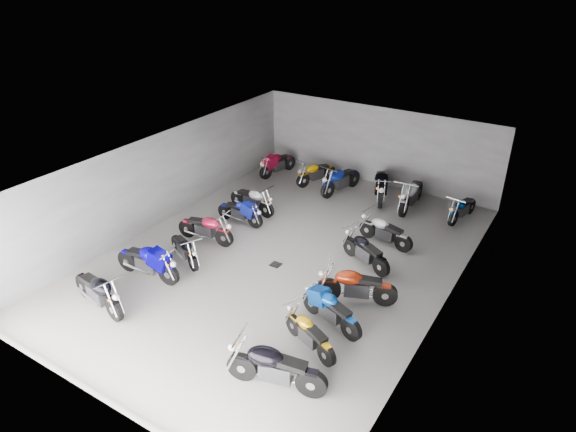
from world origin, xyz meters
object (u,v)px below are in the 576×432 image
(motorcycle_left_b, at_px, (148,262))
(motorcycle_back_a, at_px, (277,164))
(motorcycle_left_c, at_px, (184,249))
(motorcycle_right_f, at_px, (385,231))
(motorcycle_left_e, at_px, (240,212))
(motorcycle_right_a, at_px, (275,368))
(motorcycle_left_d, at_px, (206,228))
(motorcycle_left_f, at_px, (252,200))
(motorcycle_back_c, at_px, (340,180))
(motorcycle_back_e, at_px, (411,194))
(motorcycle_left_a, at_px, (98,292))
(motorcycle_back_d, at_px, (381,185))
(motorcycle_back_b, at_px, (316,173))
(drain_grate, at_px, (276,265))
(motorcycle_right_b, at_px, (309,333))
(motorcycle_right_d, at_px, (356,286))
(motorcycle_back_f, at_px, (462,208))
(motorcycle_right_c, at_px, (331,309))
(motorcycle_right_e, at_px, (365,251))

(motorcycle_left_b, distance_m, motorcycle_back_a, 8.68)
(motorcycle_left_c, bearing_deg, motorcycle_right_f, 156.18)
(motorcycle_back_a, bearing_deg, motorcycle_left_e, 118.32)
(motorcycle_right_a, xyz_separation_m, motorcycle_right_f, (-0.40, 7.13, -0.08))
(motorcycle_left_d, relative_size, motorcycle_left_f, 1.02)
(motorcycle_left_c, distance_m, motorcycle_back_c, 7.36)
(motorcycle_back_e, bearing_deg, motorcycle_left_a, 61.87)
(motorcycle_back_c, height_order, motorcycle_back_d, motorcycle_back_d)
(motorcycle_back_a, distance_m, motorcycle_back_b, 1.88)
(drain_grate, distance_m, motorcycle_left_d, 2.77)
(motorcycle_right_b, relative_size, motorcycle_back_c, 0.80)
(motorcycle_left_e, xyz_separation_m, motorcycle_right_d, (5.43, -2.03, 0.08))
(motorcycle_left_f, distance_m, motorcycle_back_a, 3.69)
(drain_grate, height_order, motorcycle_right_d, motorcycle_right_d)
(motorcycle_back_c, distance_m, motorcycle_back_f, 4.76)
(motorcycle_left_e, xyz_separation_m, motorcycle_back_d, (3.36, 4.53, 0.12))
(motorcycle_left_a, xyz_separation_m, motorcycle_right_b, (5.56, 1.63, -0.09))
(motorcycle_left_e, height_order, motorcycle_right_f, motorcycle_right_f)
(motorcycle_right_d, distance_m, motorcycle_back_f, 6.54)
(drain_grate, relative_size, motorcycle_right_c, 0.16)
(motorcycle_right_b, relative_size, motorcycle_back_f, 0.95)
(drain_grate, bearing_deg, motorcycle_right_a, -56.80)
(motorcycle_right_c, bearing_deg, motorcycle_right_f, 22.59)
(motorcycle_right_a, bearing_deg, motorcycle_left_b, 59.44)
(motorcycle_right_f, bearing_deg, motorcycle_left_c, 141.30)
(motorcycle_left_a, relative_size, motorcycle_right_a, 0.97)
(drain_grate, xyz_separation_m, motorcycle_right_b, (2.73, -2.68, 0.44))
(motorcycle_left_c, distance_m, motorcycle_back_f, 9.81)
(motorcycle_right_d, bearing_deg, motorcycle_right_f, -13.47)
(motorcycle_back_a, bearing_deg, motorcycle_left_d, 112.28)
(drain_grate, relative_size, motorcycle_right_e, 0.17)
(drain_grate, height_order, motorcycle_right_e, motorcycle_right_e)
(motorcycle_left_f, xyz_separation_m, motorcycle_back_d, (3.52, 3.59, 0.08))
(motorcycle_right_a, height_order, motorcycle_back_d, motorcycle_back_d)
(motorcycle_right_d, height_order, motorcycle_back_f, motorcycle_right_d)
(motorcycle_left_e, relative_size, motorcycle_right_d, 0.90)
(motorcycle_back_c, bearing_deg, motorcycle_right_e, 138.03)
(motorcycle_left_a, distance_m, motorcycle_left_b, 1.76)
(motorcycle_right_f, bearing_deg, motorcycle_back_c, 56.75)
(motorcycle_back_f, bearing_deg, motorcycle_left_e, 45.52)
(motorcycle_left_a, bearing_deg, motorcycle_back_a, -163.89)
(motorcycle_left_f, bearing_deg, motorcycle_left_e, 16.53)
(motorcycle_right_b, bearing_deg, drain_grate, 68.45)
(drain_grate, distance_m, motorcycle_left_c, 2.86)
(motorcycle_back_b, height_order, motorcycle_back_e, motorcycle_back_e)
(motorcycle_back_a, xyz_separation_m, motorcycle_back_b, (1.88, 0.03, -0.02))
(motorcycle_left_e, relative_size, motorcycle_back_f, 1.01)
(motorcycle_right_b, distance_m, motorcycle_back_e, 8.67)
(motorcycle_right_c, bearing_deg, motorcycle_left_a, 132.92)
(motorcycle_left_c, distance_m, motorcycle_back_b, 7.42)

